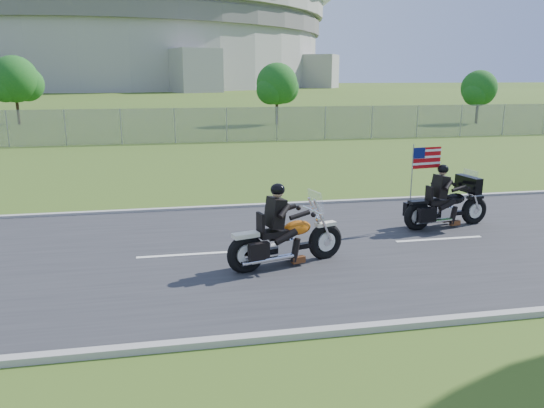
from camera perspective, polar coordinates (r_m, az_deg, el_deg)
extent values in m
plane|color=#355019|center=(12.09, 0.47, -5.07)|extent=(420.00, 420.00, 0.00)
cube|color=#28282B|center=(12.08, 0.47, -4.98)|extent=(120.00, 8.00, 0.04)
cube|color=#9E9B93|center=(15.90, -2.37, -0.24)|extent=(120.00, 0.18, 0.12)
cube|color=#9E9B93|center=(8.44, 5.99, -13.51)|extent=(120.00, 0.18, 0.12)
cube|color=gray|center=(31.47, -15.94, 8.01)|extent=(60.00, 0.03, 2.00)
cylinder|color=#A3A099|center=(182.18, -16.99, 15.20)|extent=(130.00, 130.00, 20.00)
cylinder|color=#605E5B|center=(182.55, -17.15, 17.39)|extent=(132.00, 132.00, 4.00)
cylinder|color=#A3A099|center=(183.08, -17.29, 19.26)|extent=(134.00, 134.00, 6.00)
cylinder|color=#382316|center=(42.11, 0.52, 10.24)|extent=(0.22, 0.22, 2.52)
sphere|color=#16551A|center=(42.03, 0.53, 12.81)|extent=(3.20, 3.20, 3.20)
sphere|color=#16551A|center=(42.64, 1.26, 12.34)|extent=(2.40, 2.40, 2.40)
sphere|color=#16551A|center=(41.55, -0.14, 12.18)|extent=(2.24, 2.24, 2.24)
cylinder|color=#382316|center=(46.79, -25.71, 9.43)|extent=(0.22, 0.22, 2.80)
sphere|color=#16551A|center=(46.72, -25.98, 11.99)|extent=(3.60, 3.60, 3.60)
sphere|color=#16551A|center=(47.07, -24.90, 11.62)|extent=(2.70, 2.70, 2.70)
sphere|color=#16551A|center=(46.46, -26.82, 11.28)|extent=(2.52, 2.52, 2.52)
cylinder|color=#382316|center=(46.18, 21.19, 9.47)|extent=(0.22, 0.22, 2.24)
sphere|color=#16551A|center=(46.11, 21.38, 11.55)|extent=(2.80, 2.80, 2.80)
sphere|color=#16551A|center=(46.77, 21.66, 11.15)|extent=(2.10, 2.10, 2.10)
sphere|color=#16551A|center=(45.57, 21.03, 11.05)|extent=(1.96, 1.96, 1.96)
torus|color=black|center=(11.48, 5.73, -4.00)|extent=(0.84, 0.41, 0.81)
torus|color=black|center=(10.65, -2.83, -5.39)|extent=(0.84, 0.41, 0.81)
ellipsoid|color=orange|center=(11.02, 2.74, -2.55)|extent=(0.69, 0.51, 0.31)
cube|color=black|center=(10.78, 0.08, -3.16)|extent=(0.67, 0.48, 0.13)
cube|color=black|center=(10.69, 0.35, -0.93)|extent=(0.37, 0.49, 0.60)
sphere|color=black|center=(10.60, 0.62, 1.57)|extent=(0.37, 0.37, 0.30)
cube|color=silver|center=(11.10, 4.74, 0.35)|extent=(0.18, 0.50, 0.44)
torus|color=black|center=(15.02, 20.89, -0.66)|extent=(0.78, 0.30, 0.76)
torus|color=black|center=(13.98, 15.37, -1.28)|extent=(0.78, 0.30, 0.76)
ellipsoid|color=black|center=(14.53, 19.05, 0.54)|extent=(0.62, 0.41, 0.29)
cube|color=black|center=(14.22, 17.34, 0.22)|extent=(0.61, 0.39, 0.12)
cube|color=black|center=(14.17, 17.62, 1.81)|extent=(0.31, 0.44, 0.57)
sphere|color=black|center=(14.12, 17.92, 3.59)|extent=(0.32, 0.32, 0.28)
cube|color=black|center=(14.70, 20.37, 2.02)|extent=(0.35, 0.85, 0.41)
cube|color=#B70C11|center=(14.02, 16.32, 4.79)|extent=(0.82, 0.14, 0.54)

